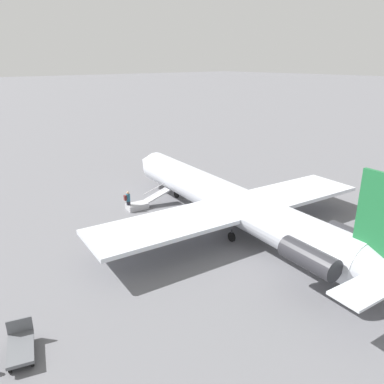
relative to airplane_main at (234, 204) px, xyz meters
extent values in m
plane|color=slate|center=(0.98, -0.13, -2.21)|extent=(600.00, 600.00, 0.00)
cylinder|color=silver|center=(0.98, -0.13, -0.03)|extent=(23.71, 5.84, 2.81)
cone|color=silver|center=(14.18, -1.86, -0.03)|extent=(3.42, 3.13, 2.75)
cube|color=silver|center=(0.63, 6.32, -0.24)|extent=(5.74, 10.39, 0.28)
cube|color=silver|center=(-1.02, -6.27, -0.24)|extent=(5.74, 10.39, 0.28)
cylinder|color=#2D2D33|center=(-8.44, 3.09, 0.18)|extent=(3.50, 1.69, 1.26)
cylinder|color=#2D2D33|center=(-8.95, -0.82, 0.18)|extent=(3.50, 1.69, 1.26)
cylinder|color=black|center=(8.56, -1.12, -1.86)|extent=(0.71, 0.26, 0.69)
cylinder|color=#2D2D33|center=(8.56, -1.12, -1.40)|extent=(0.13, 0.13, 0.22)
cylinder|color=black|center=(-1.19, 1.43, -1.86)|extent=(0.71, 0.26, 0.69)
cylinder|color=#2D2D33|center=(-1.19, 1.43, -1.40)|extent=(0.13, 0.13, 0.22)
cylinder|color=black|center=(-1.52, -1.07, -1.86)|extent=(0.71, 0.26, 0.69)
cylinder|color=#2D2D33|center=(-1.52, -1.07, -1.40)|extent=(0.13, 0.13, 0.22)
cube|color=#B2B2B7|center=(8.54, 3.27, -1.96)|extent=(1.32, 1.93, 0.50)
cube|color=#B2B2B7|center=(8.28, 1.29, -1.33)|extent=(1.18, 2.34, 0.88)
cube|color=#B2B2B7|center=(8.73, 1.23, -0.83)|extent=(0.35, 2.21, 0.82)
cube|color=#23232D|center=(8.74, 4.00, -1.78)|extent=(0.23, 0.30, 0.85)
cylinder|color=#265972|center=(8.74, 4.00, -1.03)|extent=(0.36, 0.36, 0.65)
sphere|color=tan|center=(8.74, 4.00, -0.59)|extent=(0.24, 0.24, 0.24)
cube|color=#592323|center=(8.77, 4.27, -1.00)|extent=(0.30, 0.21, 0.44)
cube|color=#595B60|center=(-2.97, 16.57, -1.77)|extent=(2.43, 1.72, 0.16)
cube|color=#595B60|center=(-1.97, 16.25, -1.34)|extent=(0.41, 1.07, 0.70)
cylinder|color=black|center=(-2.11, 16.75, -2.03)|extent=(0.38, 0.22, 0.36)
cylinder|color=black|center=(-2.38, 15.91, -2.03)|extent=(0.38, 0.22, 0.36)
cylinder|color=black|center=(-3.57, 17.22, -2.03)|extent=(0.38, 0.22, 0.36)
cylinder|color=black|center=(-3.84, 16.38, -2.03)|extent=(0.38, 0.22, 0.36)
cube|color=black|center=(5.10, 5.71, -2.19)|extent=(0.50, 0.50, 0.03)
cone|color=orange|center=(5.10, 5.71, -1.93)|extent=(0.38, 0.38, 0.55)
camera|label=1|loc=(-17.91, 19.33, 10.20)|focal=35.00mm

